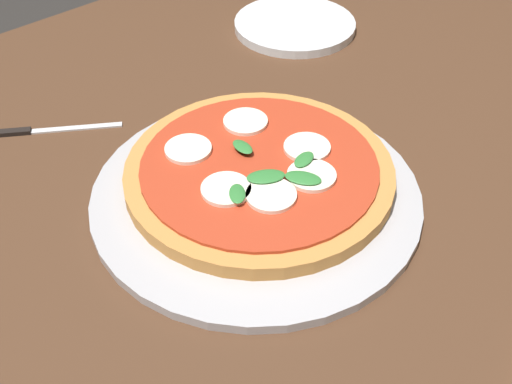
% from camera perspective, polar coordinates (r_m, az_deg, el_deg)
% --- Properties ---
extents(dining_table, '(1.33, 1.19, 0.71)m').
position_cam_1_polar(dining_table, '(0.80, 4.37, -3.10)').
color(dining_table, '#4C301E').
rests_on(dining_table, ground_plane).
extents(serving_tray, '(0.38, 0.38, 0.01)m').
position_cam_1_polar(serving_tray, '(0.71, -0.00, -0.24)').
color(serving_tray, '#B2B2B7').
rests_on(serving_tray, dining_table).
extents(pizza, '(0.31, 0.31, 0.03)m').
position_cam_1_polar(pizza, '(0.72, 0.30, 1.96)').
color(pizza, '#C6843F').
rests_on(pizza, serving_tray).
extents(plate_white, '(0.20, 0.20, 0.01)m').
position_cam_1_polar(plate_white, '(1.06, 3.60, 15.12)').
color(plate_white, white).
rests_on(plate_white, dining_table).
extents(knife, '(0.16, 0.12, 0.01)m').
position_cam_1_polar(knife, '(0.87, -20.13, 5.29)').
color(knife, black).
rests_on(knife, dining_table).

